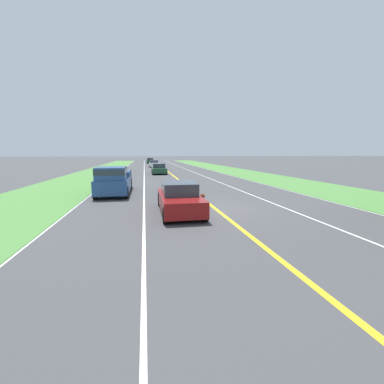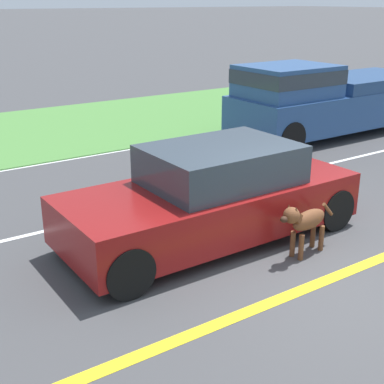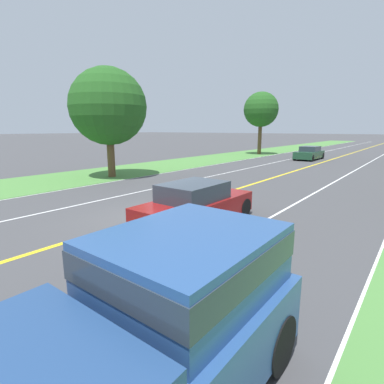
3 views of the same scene
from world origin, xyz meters
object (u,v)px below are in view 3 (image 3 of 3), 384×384
Objects in this scene: ego_car at (196,205)px; pickup_truck at (91,373)px; roadside_tree_left_far at (261,110)px; dog at (155,208)px; roadside_tree_left_near at (108,107)px; oncoming_car at (309,153)px.

pickup_truck is at bearing -60.23° from ego_car.
ego_car is 0.59× the size of roadside_tree_left_far.
dog is 7.35m from pickup_truck.
roadside_tree_left_near reaches higher than dog.
oncoming_car reaches higher than dog.
roadside_tree_left_near reaches higher than ego_car.
pickup_truck is at bearing 103.49° from oncoming_car.
ego_car is 24.37m from oncoming_car.
pickup_truck is (4.76, -5.58, 0.44)m from dog.
pickup_truck is 0.78× the size of roadside_tree_left_far.
ego_car is 0.76× the size of pickup_truck.
oncoming_car is (-7.29, 30.36, -0.32)m from pickup_truck.
roadside_tree_left_near is (-10.29, 4.52, 3.77)m from ego_car.
roadside_tree_left_near is (-6.60, -19.56, 3.79)m from oncoming_car.
dog is at bearing -71.20° from roadside_tree_left_far.
oncoming_car is 8.72m from roadside_tree_left_far.
roadside_tree_left_far is (-14.12, 33.06, 4.38)m from pickup_truck.
oncoming_car is at bearing 98.72° from ego_car.
pickup_truck is 36.22m from roadside_tree_left_far.
pickup_truck reaches higher than dog.
roadside_tree_left_near is 22.28m from roadside_tree_left_far.
ego_car is 7.24m from pickup_truck.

